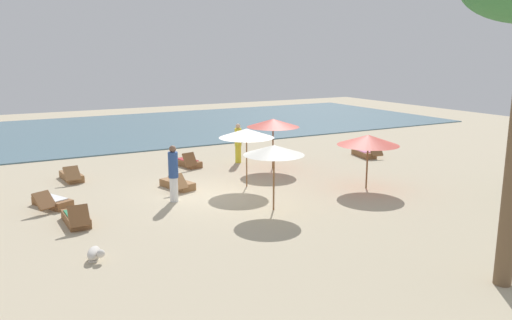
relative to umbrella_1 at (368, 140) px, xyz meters
name	(u,v)px	position (x,y,z in m)	size (l,w,h in m)	color
ground_plane	(214,194)	(-5.38, 2.04, -1.85)	(60.00, 60.00, 0.00)	#BCAD8E
ocean_water	(107,131)	(-5.38, 19.04, -1.82)	(48.00, 16.00, 0.06)	slate
umbrella_1	(368,140)	(0.00, 0.00, 0.00)	(2.30, 2.30, 2.04)	brown
umbrella_2	(247,133)	(-3.84, 2.39, 0.22)	(2.09, 2.09, 2.24)	brown
umbrella_3	(273,123)	(-1.41, 4.55, 0.18)	(2.28, 2.28, 2.21)	brown
umbrella_4	(274,150)	(-4.43, -0.62, 0.14)	(1.97, 1.97, 2.15)	brown
lounger_0	(52,202)	(-10.73, 3.19, -1.67)	(1.28, 1.78, 0.68)	brown
lounger_1	(365,153)	(3.88, 4.59, -1.67)	(0.93, 1.78, 0.68)	brown
lounger_2	(188,163)	(-4.54, 6.76, -1.67)	(0.93, 1.74, 0.73)	brown
lounger_4	(178,184)	(-6.26, 3.39, -1.68)	(1.04, 1.79, 0.68)	olive
lounger_5	(72,176)	(-9.55, 6.64, -1.68)	(0.77, 1.75, 0.68)	olive
lounger_6	(76,218)	(-10.33, 1.01, -1.67)	(0.64, 1.65, 0.74)	brown
person_0	(238,143)	(-2.19, 6.38, -0.92)	(0.40, 0.40, 1.83)	yellow
person_1	(173,173)	(-6.95, 1.85, -0.85)	(0.47, 0.47, 1.96)	white
dog	(95,253)	(-10.40, -2.01, -1.67)	(0.52, 0.72, 0.33)	silver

